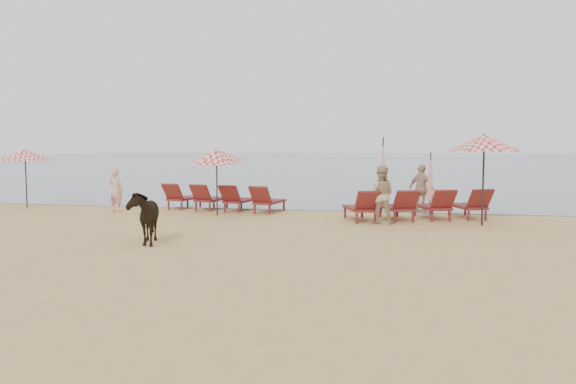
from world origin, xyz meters
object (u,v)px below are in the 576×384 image
Objects in this scene: umbrella_open_left_b at (217,155)px; umbrella_closed_left at (383,165)px; lounger_cluster_left at (223,198)px; umbrella_open_right at (484,143)px; umbrella_closed_right at (430,176)px; beachgoer_right_a at (381,195)px; lounger_cluster_right at (417,205)px; beachgoer_right_b at (422,189)px; cow at (144,217)px; beachgoer_left at (116,190)px; umbrella_open_left_a at (25,155)px.

umbrella_closed_left is at bearing 18.05° from umbrella_open_left_b.
lounger_cluster_left is 1.64× the size of umbrella_open_right.
umbrella_closed_right is 1.21× the size of beachgoer_right_a.
beachgoer_right_a is (-1.11, -0.94, 0.40)m from lounger_cluster_right.
umbrella_closed_left is 1.74m from beachgoer_right_b.
umbrella_open_right is at bearing -50.03° from umbrella_closed_left.
lounger_cluster_left is 2.02m from umbrella_open_left_b.
umbrella_closed_right is 1.37× the size of cow.
umbrella_closed_right is 0.66m from beachgoer_right_b.
umbrella_open_left_b is 7.25m from umbrella_closed_right.
beachgoer_right_a reaches higher than cow.
umbrella_closed_right is 1.25× the size of beachgoer_right_b.
lounger_cluster_left is 3.76m from beachgoer_left.
lounger_cluster_left is at bearing -165.54° from umbrella_closed_left.
umbrella_open_left_a is 10.01m from cow.
lounger_cluster_right is 2.75× the size of beachgoer_right_b.
beachgoer_left is (-10.85, -1.30, -0.53)m from umbrella_closed_right.
umbrella_open_left_b is at bearing -167.58° from umbrella_closed_right.
lounger_cluster_left is 2.86× the size of cow.
lounger_cluster_right is 1.74× the size of umbrella_open_right.
cow is 10.12m from beachgoer_right_b.
umbrella_open_left_b is 1.51× the size of beachgoer_left.
umbrella_closed_right is (1.62, -1.17, -0.32)m from umbrella_closed_left.
umbrella_open_left_b is 6.08m from umbrella_closed_left.
umbrella_closed_right is at bearing 159.54° from beachgoer_right_b.
umbrella_open_left_b is at bearing 173.83° from umbrella_open_right.
umbrella_open_left_a is at bearing 173.91° from umbrella_open_right.
beachgoer_right_a reaches higher than lounger_cluster_left.
lounger_cluster_left is 2.60× the size of beachgoer_right_b.
umbrella_open_left_a is 7.75m from umbrella_open_left_b.
umbrella_closed_right is at bearing 119.21° from umbrella_open_right.
lounger_cluster_right is 14.39m from umbrella_open_left_a.
lounger_cluster_right is at bearing -0.21° from lounger_cluster_left.
cow is (-0.03, -5.52, -1.37)m from umbrella_open_left_b.
beachgoer_right_b reaches higher than beachgoer_left.
umbrella_open_left_a reaches higher than beachgoer_left.
umbrella_open_right is 4.71m from umbrella_closed_left.
umbrella_open_right is at bearing 7.03° from cow.
umbrella_closed_right is 3.01m from beachgoer_right_a.
lounger_cluster_left is at bearing -19.38° from beachgoer_right_a.
umbrella_closed_left is at bearing 92.33° from lounger_cluster_right.
beachgoer_left is (-12.21, 1.08, -1.64)m from umbrella_open_right.
umbrella_open_right is 1.27× the size of umbrella_closed_right.
beachgoer_left is (-10.38, 0.29, 0.30)m from lounger_cluster_right.
umbrella_open_left_a is at bearing 41.51° from beachgoer_right_b.
umbrella_open_left_a is at bearing -171.44° from umbrella_closed_left.
lounger_cluster_right is 3.03× the size of cow.
umbrella_closed_right reaches higher than lounger_cluster_right.
beachgoer_right_a is at bearing 102.44° from beachgoer_right_b.
lounger_cluster_left is 7.04m from beachgoer_right_b.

